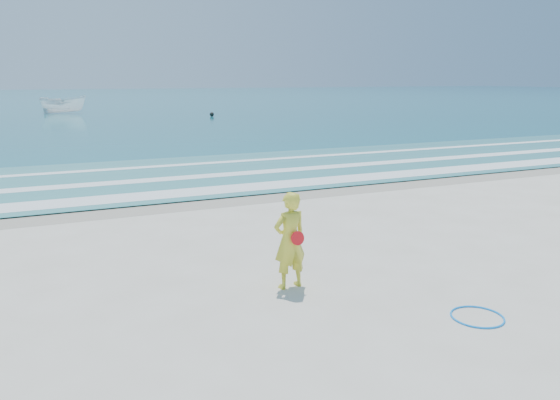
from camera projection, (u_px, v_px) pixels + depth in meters
name	position (u px, v px, depth m)	size (l,w,h in m)	color
ground	(348.00, 298.00, 10.12)	(400.00, 400.00, 0.00)	silver
wet_sand	(207.00, 200.00, 18.13)	(400.00, 2.40, 0.00)	#B2A893
ocean	(60.00, 99.00, 103.56)	(400.00, 190.00, 0.04)	#19727F
shallow	(172.00, 175.00, 22.57)	(400.00, 10.00, 0.01)	#59B7AD
foam_near	(196.00, 192.00, 19.27)	(400.00, 1.40, 0.01)	white
foam_mid	(177.00, 178.00, 21.85)	(400.00, 0.90, 0.01)	white
foam_far	(159.00, 166.00, 24.79)	(400.00, 0.60, 0.01)	white
hoop	(477.00, 317.00, 9.27)	(0.89, 0.89, 0.03)	#0E8CFC
boat	(63.00, 105.00, 61.34)	(1.94, 5.17, 2.00)	white
buoy	(212.00, 114.00, 56.70)	(0.44, 0.44, 0.44)	black
woman	(290.00, 240.00, 10.43)	(0.74, 0.54, 1.90)	yellow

